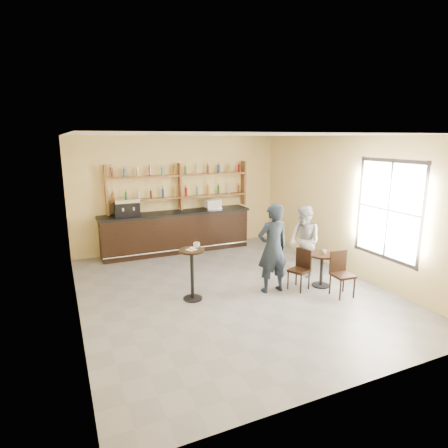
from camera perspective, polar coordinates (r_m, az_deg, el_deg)
name	(u,v)px	position (r m, az deg, el deg)	size (l,w,h in m)	color
floor	(231,290)	(8.03, 1.05, -10.04)	(7.00, 7.00, 0.00)	slate
ceiling	(232,135)	(7.39, 1.15, 13.43)	(7.00, 7.00, 0.00)	white
wall_back	(179,193)	(10.77, -6.88, 4.68)	(7.00, 7.00, 0.00)	#ECD186
wall_front	(357,271)	(4.74, 19.56, -6.82)	(7.00, 7.00, 0.00)	#ECD186
wall_left	(72,231)	(6.86, -22.21, -1.00)	(7.00, 7.00, 0.00)	#ECD186
wall_right	(347,205)	(9.22, 18.25, 2.70)	(7.00, 7.00, 0.00)	#ECD186
window_pane	(388,210)	(8.36, 23.76, 1.95)	(2.00, 2.00, 0.00)	white
window_frame	(388,210)	(8.36, 23.73, 1.95)	(0.04, 1.70, 2.10)	black
shelf_unit	(180,186)	(10.62, -6.70, 5.71)	(4.00, 0.26, 1.40)	brown
liquor_bottles	(180,180)	(10.60, -6.73, 6.62)	(3.68, 0.10, 1.00)	#8C5919
bar_counter	(176,232)	(10.58, -7.26, -1.17)	(4.21, 0.82, 1.14)	black
espresso_machine	(127,207)	(10.12, -14.57, 2.46)	(0.63, 0.40, 0.45)	black
pastry_case	(213,204)	(10.80, -1.75, 3.03)	(0.44, 0.36, 0.27)	silver
pedestal_table	(192,275)	(7.45, -4.88, -7.71)	(0.50, 0.50, 1.03)	black
napkin	(192,250)	(7.28, -4.96, -3.89)	(0.17, 0.17, 0.00)	white
donut	(192,248)	(7.27, -4.86, -3.73)	(0.12, 0.12, 0.04)	#DC9A50
cup_pedestal	(197,245)	(7.40, -4.20, -3.20)	(0.13, 0.13, 0.10)	white
man_main	(273,248)	(7.74, 7.41, -3.71)	(0.68, 0.45, 1.87)	black
cafe_table	(321,270)	(8.38, 14.62, -6.80)	(0.57, 0.57, 0.73)	black
cup_cafe	(324,252)	(8.29, 15.06, -4.11)	(0.09, 0.09, 0.08)	white
chair_west	(299,270)	(8.08, 11.36, -6.90)	(0.37, 0.37, 0.86)	black
chair_south	(343,275)	(7.96, 17.65, -7.39)	(0.39, 0.39, 0.91)	black
patron_second	(304,241)	(8.81, 12.13, -2.55)	(0.80, 0.62, 1.65)	#9A999E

